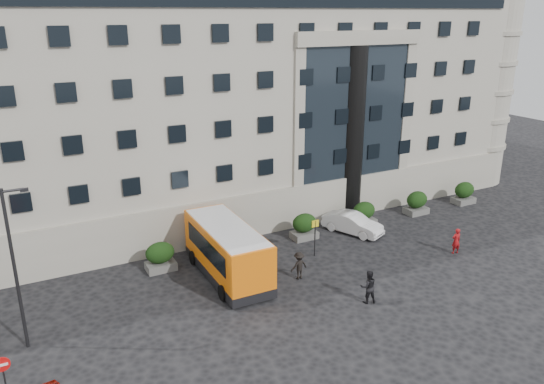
{
  "coord_description": "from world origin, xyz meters",
  "views": [
    {
      "loc": [
        -11.79,
        -21.67,
        15.24
      ],
      "look_at": [
        2.28,
        4.9,
        5.0
      ],
      "focal_mm": 35.0,
      "sensor_mm": 36.0,
      "label": 1
    }
  ],
  "objects_px": {
    "bus_stop_sign": "(315,232)",
    "white_taxi": "(353,223)",
    "no_entry_sign": "(3,372)",
    "pedestrian_b": "(368,287)",
    "hedge_b": "(237,240)",
    "pedestrian_a": "(456,241)",
    "hedge_f": "(464,193)",
    "hedge_c": "(304,226)",
    "pedestrian_c": "(299,266)",
    "hedge_e": "(417,203)",
    "hedge_a": "(160,256)",
    "hedge_d": "(364,214)",
    "street_lamp": "(15,264)",
    "minibus": "(227,249)"
  },
  "relations": [
    {
      "from": "hedge_b",
      "to": "street_lamp",
      "type": "bearing_deg",
      "value": -159.93
    },
    {
      "from": "hedge_b",
      "to": "white_taxi",
      "type": "xyz_separation_m",
      "value": [
        8.8,
        -0.8,
        -0.19
      ]
    },
    {
      "from": "hedge_c",
      "to": "pedestrian_b",
      "type": "relative_size",
      "value": 0.96
    },
    {
      "from": "hedge_f",
      "to": "pedestrian_b",
      "type": "bearing_deg",
      "value": -151.81
    },
    {
      "from": "hedge_f",
      "to": "minibus",
      "type": "xyz_separation_m",
      "value": [
        -22.66,
        -2.72,
        0.86
      ]
    },
    {
      "from": "hedge_c",
      "to": "pedestrian_c",
      "type": "xyz_separation_m",
      "value": [
        -3.4,
        -5.0,
        -0.06
      ]
    },
    {
      "from": "hedge_c",
      "to": "pedestrian_b",
      "type": "height_order",
      "value": "pedestrian_b"
    },
    {
      "from": "pedestrian_a",
      "to": "white_taxi",
      "type": "bearing_deg",
      "value": -47.47
    },
    {
      "from": "hedge_d",
      "to": "bus_stop_sign",
      "type": "distance_m",
      "value": 6.76
    },
    {
      "from": "hedge_d",
      "to": "pedestrian_b",
      "type": "relative_size",
      "value": 0.96
    },
    {
      "from": "hedge_a",
      "to": "bus_stop_sign",
      "type": "xyz_separation_m",
      "value": [
        9.5,
        -2.8,
        0.8
      ]
    },
    {
      "from": "hedge_b",
      "to": "white_taxi",
      "type": "relative_size",
      "value": 0.41
    },
    {
      "from": "hedge_c",
      "to": "minibus",
      "type": "height_order",
      "value": "minibus"
    },
    {
      "from": "pedestrian_b",
      "to": "hedge_b",
      "type": "bearing_deg",
      "value": -49.18
    },
    {
      "from": "hedge_f",
      "to": "bus_stop_sign",
      "type": "relative_size",
      "value": 0.73
    },
    {
      "from": "hedge_d",
      "to": "street_lamp",
      "type": "distance_m",
      "value": 24.27
    },
    {
      "from": "hedge_c",
      "to": "pedestrian_c",
      "type": "bearing_deg",
      "value": -124.24
    },
    {
      "from": "hedge_f",
      "to": "pedestrian_a",
      "type": "relative_size",
      "value": 1.04
    },
    {
      "from": "pedestrian_b",
      "to": "hedge_c",
      "type": "bearing_deg",
      "value": -80.51
    },
    {
      "from": "bus_stop_sign",
      "to": "no_entry_sign",
      "type": "bearing_deg",
      "value": -161.92
    },
    {
      "from": "bus_stop_sign",
      "to": "white_taxi",
      "type": "height_order",
      "value": "bus_stop_sign"
    },
    {
      "from": "hedge_e",
      "to": "bus_stop_sign",
      "type": "relative_size",
      "value": 0.73
    },
    {
      "from": "street_lamp",
      "to": "pedestrian_b",
      "type": "xyz_separation_m",
      "value": [
        16.9,
        -4.33,
        -3.41
      ]
    },
    {
      "from": "hedge_e",
      "to": "pedestrian_c",
      "type": "xyz_separation_m",
      "value": [
        -13.8,
        -5.0,
        -0.06
      ]
    },
    {
      "from": "hedge_c",
      "to": "pedestrian_c",
      "type": "distance_m",
      "value": 6.04
    },
    {
      "from": "hedge_a",
      "to": "hedge_c",
      "type": "height_order",
      "value": "same"
    },
    {
      "from": "street_lamp",
      "to": "bus_stop_sign",
      "type": "xyz_separation_m",
      "value": [
        17.44,
        2.0,
        -2.64
      ]
    },
    {
      "from": "hedge_b",
      "to": "white_taxi",
      "type": "distance_m",
      "value": 8.84
    },
    {
      "from": "hedge_a",
      "to": "pedestrian_c",
      "type": "relative_size",
      "value": 1.06
    },
    {
      "from": "hedge_e",
      "to": "pedestrian_b",
      "type": "relative_size",
      "value": 0.96
    },
    {
      "from": "hedge_f",
      "to": "minibus",
      "type": "distance_m",
      "value": 22.84
    },
    {
      "from": "hedge_e",
      "to": "pedestrian_a",
      "type": "bearing_deg",
      "value": -112.34
    },
    {
      "from": "hedge_a",
      "to": "minibus",
      "type": "bearing_deg",
      "value": -39.12
    },
    {
      "from": "hedge_b",
      "to": "hedge_f",
      "type": "bearing_deg",
      "value": 0.0
    },
    {
      "from": "hedge_f",
      "to": "minibus",
      "type": "bearing_deg",
      "value": -173.16
    },
    {
      "from": "hedge_a",
      "to": "no_entry_sign",
      "type": "bearing_deg",
      "value": -135.52
    },
    {
      "from": "hedge_b",
      "to": "hedge_e",
      "type": "xyz_separation_m",
      "value": [
        15.6,
        0.0,
        0.0
      ]
    },
    {
      "from": "pedestrian_b",
      "to": "hedge_a",
      "type": "bearing_deg",
      "value": -27.1
    },
    {
      "from": "hedge_a",
      "to": "pedestrian_b",
      "type": "distance_m",
      "value": 12.8
    },
    {
      "from": "pedestrian_a",
      "to": "bus_stop_sign",
      "type": "bearing_deg",
      "value": -16.38
    },
    {
      "from": "bus_stop_sign",
      "to": "no_entry_sign",
      "type": "xyz_separation_m",
      "value": [
        -18.5,
        -6.04,
        -0.08
      ]
    },
    {
      "from": "hedge_a",
      "to": "street_lamp",
      "type": "xyz_separation_m",
      "value": [
        -7.94,
        -4.8,
        3.44
      ]
    },
    {
      "from": "hedge_f",
      "to": "street_lamp",
      "type": "relative_size",
      "value": 0.23
    },
    {
      "from": "bus_stop_sign",
      "to": "pedestrian_a",
      "type": "height_order",
      "value": "bus_stop_sign"
    },
    {
      "from": "hedge_d",
      "to": "hedge_e",
      "type": "xyz_separation_m",
      "value": [
        5.2,
        0.0,
        0.0
      ]
    },
    {
      "from": "street_lamp",
      "to": "pedestrian_b",
      "type": "bearing_deg",
      "value": -14.39
    },
    {
      "from": "hedge_a",
      "to": "minibus",
      "type": "height_order",
      "value": "minibus"
    },
    {
      "from": "hedge_a",
      "to": "hedge_c",
      "type": "bearing_deg",
      "value": 0.0
    },
    {
      "from": "hedge_f",
      "to": "no_entry_sign",
      "type": "relative_size",
      "value": 0.79
    },
    {
      "from": "street_lamp",
      "to": "pedestrian_a",
      "type": "distance_m",
      "value": 26.25
    }
  ]
}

